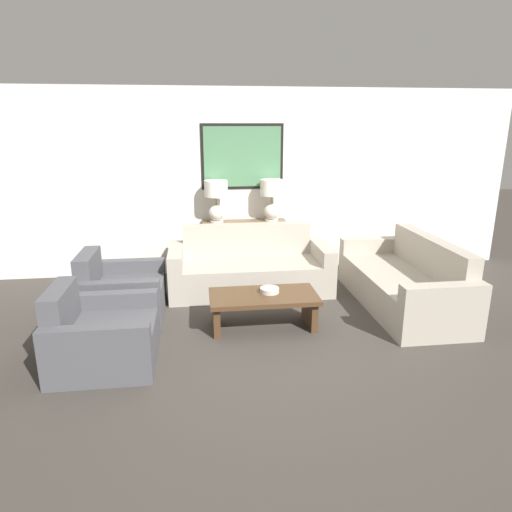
% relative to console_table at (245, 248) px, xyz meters
% --- Properties ---
extents(ground_plane, '(20.00, 20.00, 0.00)m').
position_rel_console_table_xyz_m(ground_plane, '(0.00, -2.09, -0.40)').
color(ground_plane, '#3D3833').
extents(back_wall, '(8.13, 0.12, 2.65)m').
position_rel_console_table_xyz_m(back_wall, '(0.00, 0.26, 0.93)').
color(back_wall, silver).
rests_on(back_wall, ground_plane).
extents(console_table, '(1.21, 0.36, 0.80)m').
position_rel_console_table_xyz_m(console_table, '(0.00, 0.00, 0.00)').
color(console_table, brown).
rests_on(console_table, ground_plane).
extents(table_lamp_left, '(0.33, 0.33, 0.60)m').
position_rel_console_table_xyz_m(table_lamp_left, '(-0.40, 0.00, 0.77)').
color(table_lamp_left, silver).
rests_on(table_lamp_left, console_table).
extents(table_lamp_right, '(0.33, 0.33, 0.60)m').
position_rel_console_table_xyz_m(table_lamp_right, '(0.40, 0.00, 0.77)').
color(table_lamp_right, silver).
rests_on(table_lamp_right, console_table).
extents(couch_by_back_wall, '(2.10, 0.90, 0.84)m').
position_rel_console_table_xyz_m(couch_by_back_wall, '(0.00, -0.65, -0.12)').
color(couch_by_back_wall, '#ADA393').
rests_on(couch_by_back_wall, ground_plane).
extents(couch_by_side, '(0.90, 2.10, 0.84)m').
position_rel_console_table_xyz_m(couch_by_side, '(1.81, -1.44, -0.12)').
color(couch_by_side, '#ADA393').
rests_on(couch_by_side, ground_plane).
extents(coffee_table, '(1.17, 0.60, 0.38)m').
position_rel_console_table_xyz_m(coffee_table, '(0.01, -1.84, -0.12)').
color(coffee_table, '#4C331E').
rests_on(coffee_table, ground_plane).
extents(decorative_bowl, '(0.21, 0.21, 0.05)m').
position_rel_console_table_xyz_m(decorative_bowl, '(0.09, -1.79, 0.01)').
color(decorative_bowl, beige).
rests_on(decorative_bowl, coffee_table).
extents(armchair_near_back_wall, '(0.92, 0.95, 0.75)m').
position_rel_console_table_xyz_m(armchair_near_back_wall, '(-1.59, -1.27, -0.14)').
color(armchair_near_back_wall, '#4C4C51').
rests_on(armchair_near_back_wall, ground_plane).
extents(armchair_near_camera, '(0.92, 0.95, 0.75)m').
position_rel_console_table_xyz_m(armchair_near_camera, '(-1.59, -2.40, -0.14)').
color(armchair_near_camera, '#4C4C51').
rests_on(armchair_near_camera, ground_plane).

